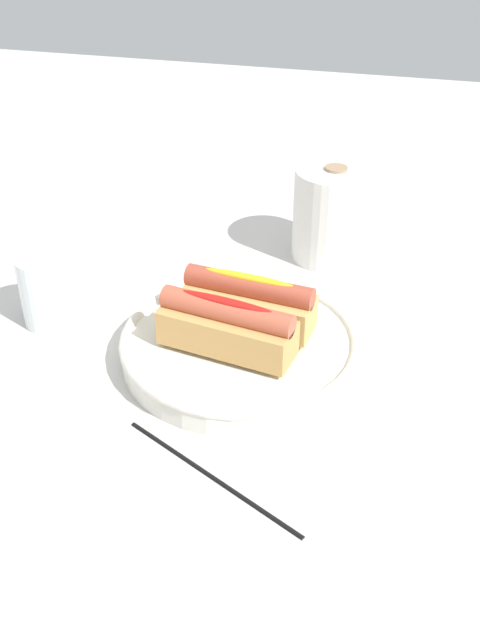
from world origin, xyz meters
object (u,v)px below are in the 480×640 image
(hotdog_front, at_px, (231,327))
(water_glass, at_px, (49,292))
(paper_towel_roll, at_px, (333,214))
(hotdog_back, at_px, (249,302))
(serving_bowl, at_px, (240,346))
(chopstick_near, at_px, (211,475))

(hotdog_front, distance_m, water_glass, 0.25)
(hotdog_front, xyz_separation_m, water_glass, (-0.24, 0.05, -0.02))
(paper_towel_roll, bearing_deg, hotdog_back, -103.86)
(hotdog_front, relative_size, hotdog_back, 1.01)
(serving_bowl, xyz_separation_m, hotdog_front, (-0.00, -0.03, 0.04))
(serving_bowl, height_order, paper_towel_roll, paper_towel_roll)
(serving_bowl, distance_m, hotdog_back, 0.05)
(water_glass, bearing_deg, chopstick_near, -38.00)
(hotdog_front, height_order, water_glass, hotdog_front)
(serving_bowl, relative_size, chopstick_near, 1.25)
(serving_bowl, bearing_deg, hotdog_back, 83.29)
(hotdog_back, bearing_deg, paper_towel_roll, 76.14)
(water_glass, xyz_separation_m, paper_towel_roll, (0.31, 0.25, 0.02))
(hotdog_front, height_order, hotdog_back, same)
(hotdog_front, bearing_deg, paper_towel_roll, 77.43)
(hotdog_back, height_order, chopstick_near, hotdog_back)
(hotdog_back, bearing_deg, water_glass, -178.13)
(water_glass, bearing_deg, serving_bowl, -4.48)
(hotdog_back, bearing_deg, hotdog_front, -96.71)
(serving_bowl, height_order, chopstick_near, serving_bowl)
(hotdog_front, relative_size, paper_towel_roll, 1.17)
(hotdog_back, distance_m, water_glass, 0.25)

